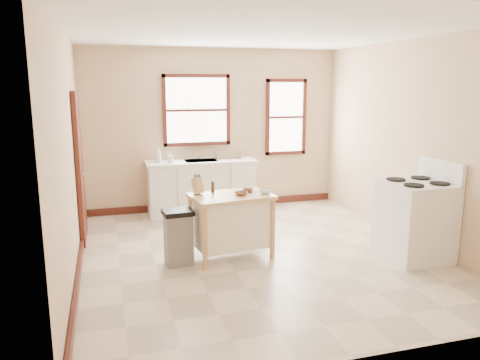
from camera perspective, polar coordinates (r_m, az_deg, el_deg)
name	(u,v)px	position (r m, az deg, el deg)	size (l,w,h in m)	color
floor	(257,254)	(6.23, 2.15, -8.99)	(5.00, 5.00, 0.00)	#B3A38D
ceiling	(259,32)	(5.86, 2.36, 17.57)	(5.00, 5.00, 0.00)	white
wall_back	(214,130)	(8.28, -3.23, 6.10)	(4.50, 0.04, 2.80)	#D9B28F
wall_left	(68,156)	(5.60, -20.19, 2.79)	(0.04, 5.00, 2.80)	#D9B28F
wall_right	(412,142)	(6.92, 20.27, 4.34)	(0.04, 5.00, 2.80)	#D9B28F
window_main	(197,110)	(8.17, -5.30, 8.46)	(1.17, 0.06, 1.22)	#38120F
window_side	(286,117)	(8.64, 5.62, 7.63)	(0.77, 0.06, 1.37)	#38120F
door_left	(80,167)	(6.94, -18.97, 1.51)	(0.06, 0.90, 2.10)	#38120F
baseboard_back	(215,204)	(8.48, -3.08, -2.96)	(4.50, 0.04, 0.12)	#38120F
baseboard_left	(79,268)	(5.94, -18.99, -10.07)	(0.04, 5.00, 0.12)	#38120F
sink_counter	(201,187)	(8.07, -4.75, -0.82)	(1.86, 0.62, 0.92)	white
faucet	(199,152)	(8.14, -5.07, 3.36)	(0.03, 0.03, 0.22)	silver
soap_bottle_a	(158,155)	(7.85, -9.93, 3.02)	(0.09, 0.09, 0.24)	#B2B2B2
soap_bottle_b	(170,157)	(7.80, -8.50, 2.78)	(0.08, 0.08, 0.18)	#B2B2B2
dish_rack	(227,156)	(8.11, -1.58, 2.97)	(0.44, 0.33, 0.11)	silver
kitchen_island	(231,226)	(6.00, -1.06, -5.62)	(1.01, 0.64, 0.82)	tan
knife_block	(198,186)	(5.93, -5.20, -0.79)	(0.10, 0.10, 0.20)	tan
pepper_grinder	(213,187)	(6.02, -3.34, -0.82)	(0.04, 0.04, 0.15)	#3C2210
bowl_a	(241,194)	(5.87, 0.11, -1.66)	(0.16, 0.16, 0.04)	brown
bowl_b	(248,190)	(6.05, 0.95, -1.26)	(0.16, 0.16, 0.04)	brown
bowl_c	(265,192)	(5.96, 3.09, -1.44)	(0.15, 0.15, 0.05)	silver
trash_bin	(178,237)	(5.83, -7.51, -6.92)	(0.36, 0.30, 0.69)	slate
gas_stove	(415,210)	(6.32, 20.57, -3.45)	(0.79, 0.81, 1.26)	white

